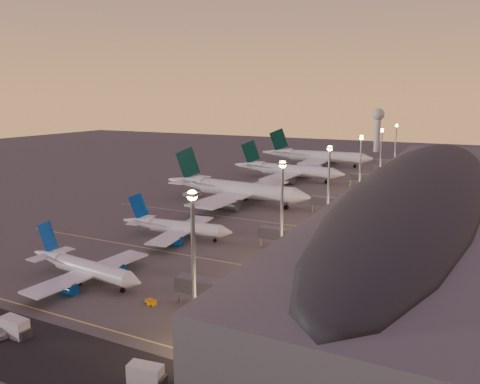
# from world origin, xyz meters

# --- Properties ---
(ground) EXTENTS (700.00, 700.00, 0.00)m
(ground) POSITION_xyz_m (0.00, 0.00, 0.00)
(ground) COLOR #42403D
(airliner_narrow_south) EXTENTS (34.74, 31.16, 12.40)m
(airliner_narrow_south) POSITION_xyz_m (0.48, -30.09, 3.21)
(airliner_narrow_south) COLOR silver
(airliner_narrow_south) RESTS_ON ground
(airliner_narrow_north) EXTENTS (35.72, 32.11, 12.75)m
(airliner_narrow_north) POSITION_xyz_m (0.21, 6.70, 3.30)
(airliner_narrow_north) COLOR silver
(airliner_narrow_north) RESTS_ON ground
(airliner_wide_near) EXTENTS (65.03, 59.39, 20.80)m
(airliner_wide_near) POSITION_xyz_m (-6.17, 56.36, 5.35)
(airliner_wide_near) COLOR silver
(airliner_wide_near) RESTS_ON ground
(airliner_wide_mid) EXTENTS (59.64, 54.35, 19.09)m
(airliner_wide_mid) POSITION_xyz_m (-6.32, 113.95, 4.91)
(airliner_wide_mid) COLOR silver
(airliner_wide_mid) RESTS_ON ground
(airliner_wide_far) EXTENTS (68.38, 62.24, 21.90)m
(airliner_wide_far) POSITION_xyz_m (-8.94, 168.90, 5.64)
(airliner_wide_far) COLOR silver
(airliner_wide_far) RESTS_ON ground
(terminal_building) EXTENTS (56.35, 255.00, 17.46)m
(terminal_building) POSITION_xyz_m (61.84, 72.47, 8.78)
(terminal_building) COLOR #535358
(terminal_building) RESTS_ON ground
(light_masts) EXTENTS (2.20, 217.20, 25.90)m
(light_masts) POSITION_xyz_m (36.00, 65.00, 17.55)
(light_masts) COLOR gray
(light_masts) RESTS_ON ground
(radar_tower) EXTENTS (9.00, 9.00, 32.50)m
(radar_tower) POSITION_xyz_m (10.00, 260.00, 21.87)
(radar_tower) COLOR silver
(radar_tower) RESTS_ON ground
(lane_markings) EXTENTS (90.00, 180.36, 0.00)m
(lane_markings) POSITION_xyz_m (0.00, 40.00, 0.01)
(lane_markings) COLOR #D8C659
(lane_markings) RESTS_ON ground
(baggage_tug_a) EXTENTS (3.38, 1.93, 0.95)m
(baggage_tug_a) POSITION_xyz_m (20.97, -33.15, 0.43)
(baggage_tug_a) COLOR orange
(baggage_tug_a) RESTS_ON ground
(baggage_tug_b) EXTENTS (4.42, 2.83, 1.23)m
(baggage_tug_b) POSITION_xyz_m (28.73, -21.31, 0.56)
(baggage_tug_b) COLOR orange
(baggage_tug_b) RESTS_ON ground
(catering_truck_a) EXTENTS (6.02, 2.64, 3.32)m
(catering_truck_a) POSITION_xyz_m (8.37, -53.99, 1.55)
(catering_truck_a) COLOR silver
(catering_truck_a) RESTS_ON ground
(catering_truck_b) EXTENTS (5.84, 2.94, 3.14)m
(catering_truck_b) POSITION_xyz_m (37.41, -55.07, 1.47)
(catering_truck_b) COLOR silver
(catering_truck_b) RESTS_ON ground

